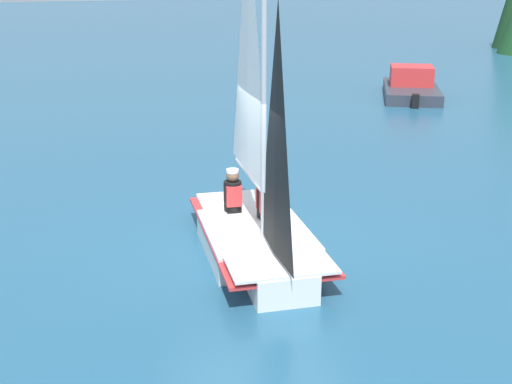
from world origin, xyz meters
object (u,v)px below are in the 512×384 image
(sailboat_main, at_px, (256,209))
(motorboat_distant, at_px, (411,86))
(sailor_crew, at_px, (233,200))
(sailor_helm, at_px, (266,206))

(sailboat_main, relative_size, motorboat_distant, 1.19)
(sailboat_main, bearing_deg, sailor_crew, -166.74)
(sailor_crew, relative_size, motorboat_distant, 0.26)
(motorboat_distant, bearing_deg, sailor_crew, 165.16)
(sailor_crew, bearing_deg, sailboat_main, 13.26)
(sailboat_main, relative_size, sailor_crew, 4.61)
(sailor_helm, xyz_separation_m, sailor_crew, (-0.26, 0.59, 0.00))
(sailboat_main, xyz_separation_m, motorboat_distant, (13.18, 8.61, -0.35))
(sailor_crew, height_order, motorboat_distant, sailor_crew)
(sailor_helm, height_order, sailor_crew, same)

